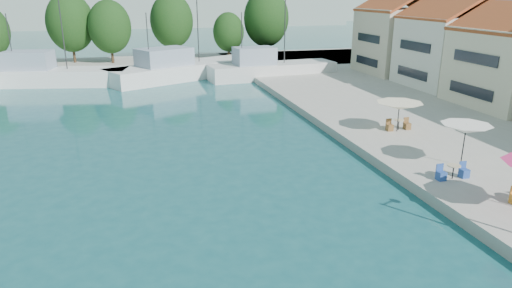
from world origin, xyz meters
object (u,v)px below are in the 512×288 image
object	(u,v)px
trawler_02	(49,76)
trawler_03	(183,69)
umbrella_cream	(399,106)
umbrella_white	(466,129)
trawler_04	(269,70)

from	to	relation	value
trawler_02	trawler_03	xyz separation A→B (m)	(14.92, 0.42, -0.00)
trawler_02	umbrella_cream	xyz separation A→B (m)	(26.77, -28.03, 1.37)
umbrella_white	umbrella_cream	bearing A→B (deg)	88.86
trawler_04	umbrella_cream	bearing A→B (deg)	-91.32
trawler_03	trawler_04	world-z (taller)	same
trawler_03	umbrella_cream	world-z (taller)	trawler_03
trawler_03	umbrella_cream	xyz separation A→B (m)	(11.85, -28.44, 1.37)
trawler_02	umbrella_cream	distance (m)	38.78
trawler_02	trawler_04	xyz separation A→B (m)	(25.04, -2.36, 0.00)
trawler_02	trawler_03	size ratio (longest dim) A/B	0.85
umbrella_white	umbrella_cream	distance (m)	6.87
trawler_02	umbrella_cream	world-z (taller)	trawler_02
umbrella_cream	trawler_03	bearing A→B (deg)	112.62
trawler_04	umbrella_white	size ratio (longest dim) A/B	5.71
umbrella_white	trawler_04	bearing A→B (deg)	92.80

